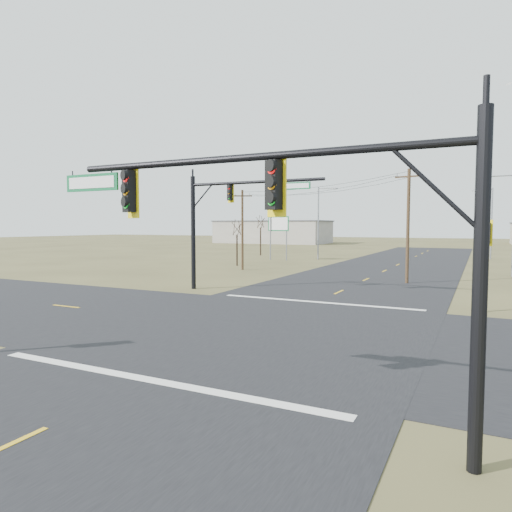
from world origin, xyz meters
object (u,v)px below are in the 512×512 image
at_px(utility_pole_far, 242,228).
at_px(streetlight_c, 320,219).
at_px(mast_arm_near, 279,211).
at_px(bare_tree_b, 261,221).
at_px(mast_arm_far, 228,208).
at_px(streetlight_a, 512,219).
at_px(pedestal_signal_ne, 486,246).
at_px(utility_pole_near, 408,224).
at_px(highway_sign, 278,229).
at_px(bare_tree_a, 237,227).
at_px(streetlight_b, 490,219).

distance_m(utility_pole_far, streetlight_c, 17.31).
bearing_deg(utility_pole_far, mast_arm_near, -60.70).
relative_size(mast_arm_near, bare_tree_b, 1.61).
distance_m(mast_arm_far, streetlight_a, 25.75).
height_order(pedestal_signal_ne, streetlight_a, streetlight_a).
bearing_deg(utility_pole_far, streetlight_c, 81.70).
xyz_separation_m(pedestal_signal_ne, utility_pole_near, (-5.36, 10.61, 1.17)).
bearing_deg(utility_pole_far, mast_arm_far, -65.70).
bearing_deg(streetlight_c, streetlight_a, -6.48).
bearing_deg(streetlight_c, highway_sign, -116.60).
height_order(bare_tree_a, bare_tree_b, bare_tree_b).
xyz_separation_m(mast_arm_far, bare_tree_b, (-14.51, 35.19, -0.53)).
bearing_deg(utility_pole_near, streetlight_b, 79.30).
height_order(utility_pole_near, streetlight_c, streetlight_c).
distance_m(mast_arm_near, streetlight_b, 60.09).
relative_size(mast_arm_far, streetlight_b, 1.03).
bearing_deg(mast_arm_near, bare_tree_a, 141.49).
xyz_separation_m(utility_pole_far, highway_sign, (-1.87, 13.43, -0.19)).
relative_size(bare_tree_a, bare_tree_b, 0.85).
height_order(streetlight_b, bare_tree_b, streetlight_b).
bearing_deg(pedestal_signal_ne, streetlight_b, 100.31).
xyz_separation_m(utility_pole_far, streetlight_c, (2.49, 17.09, 1.13)).
xyz_separation_m(pedestal_signal_ne, highway_sign, (-23.85, 28.01, 0.61)).
xyz_separation_m(streetlight_a, streetlight_b, (-1.37, 23.36, 0.28)).
xyz_separation_m(utility_pole_near, streetlight_b, (6.05, 32.05, 0.73)).
distance_m(mast_arm_far, utility_pole_near, 14.38).
distance_m(utility_pole_far, bare_tree_b, 22.82).
bearing_deg(bare_tree_b, streetlight_a, -27.16).
relative_size(highway_sign, bare_tree_a, 1.04).
bearing_deg(bare_tree_b, streetlight_c, -21.29).
height_order(mast_arm_near, bare_tree_b, mast_arm_near).
bearing_deg(streetlight_c, mast_arm_near, -49.17).
relative_size(mast_arm_far, utility_pole_near, 1.11).
relative_size(streetlight_b, bare_tree_b, 1.48).
relative_size(mast_arm_near, streetlight_c, 1.08).
bearing_deg(streetlight_b, streetlight_c, -135.23).
bearing_deg(streetlight_b, bare_tree_a, -120.12).
height_order(mast_arm_far, bare_tree_a, mast_arm_far).
bearing_deg(bare_tree_a, mast_arm_near, -59.99).
bearing_deg(utility_pole_near, mast_arm_far, -136.11).
distance_m(pedestal_signal_ne, streetlight_c, 37.24).
height_order(utility_pole_near, streetlight_b, streetlight_b).
xyz_separation_m(bare_tree_a, bare_tree_b, (-5.49, 17.44, 0.81)).
relative_size(utility_pole_far, bare_tree_b, 1.26).
distance_m(bare_tree_a, bare_tree_b, 18.30).
bearing_deg(utility_pole_near, streetlight_a, 49.52).
relative_size(highway_sign, streetlight_c, 0.59).
distance_m(mast_arm_near, utility_pole_far, 36.49).
relative_size(utility_pole_near, streetlight_b, 0.93).
bearing_deg(streetlight_b, mast_arm_near, -78.38).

